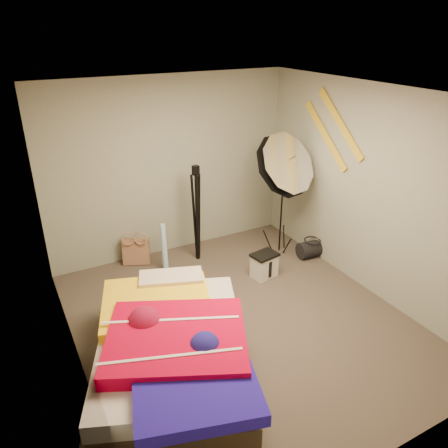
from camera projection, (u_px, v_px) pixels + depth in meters
floor at (241, 321)px, 4.97m from camera, size 4.00×4.00×0.00m
ceiling at (246, 95)px, 3.91m from camera, size 4.00×4.00×0.00m
wall_back at (170, 168)px, 6.04m from camera, size 3.50×0.00×3.50m
wall_front at (399, 334)px, 2.85m from camera, size 3.50×0.00×3.50m
wall_left at (65, 262)px, 3.69m from camera, size 0.00×4.00×4.00m
wall_right at (370, 192)px, 5.19m from camera, size 0.00×4.00×4.00m
tote_bag at (136, 251)px, 6.08m from camera, size 0.40×0.30×0.38m
wrapping_roll at (164, 248)px, 5.88m from camera, size 0.12×0.20×0.66m
camera_case at (264, 266)px, 5.77m from camera, size 0.35×0.27×0.31m
duffel_bag at (311, 249)px, 6.28m from camera, size 0.41×0.27×0.24m
wall_stripe_upper at (341, 124)px, 5.37m from camera, size 0.02×0.91×0.78m
wall_stripe_lower at (326, 136)px, 5.65m from camera, size 0.02×0.91×0.78m
bed at (173, 348)px, 4.14m from camera, size 2.01×2.43×0.58m
photo_umbrella at (282, 167)px, 5.76m from camera, size 1.05×0.76×1.89m
camera_tripod at (197, 207)px, 5.94m from camera, size 0.10×0.10×1.39m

